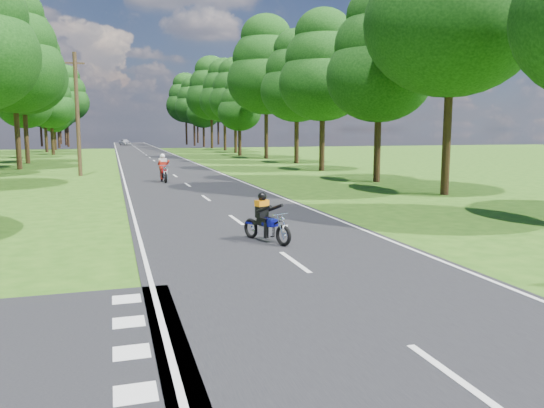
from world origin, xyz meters
name	(u,v)px	position (x,y,z in m)	size (l,w,h in m)	color
ground	(328,287)	(0.00, 0.00, 0.00)	(160.00, 160.00, 0.00)	#254F12
main_road	(150,158)	(0.00, 50.00, 0.01)	(7.00, 140.00, 0.02)	black
road_markings	(150,158)	(-0.14, 48.13, 0.02)	(7.40, 140.00, 0.01)	silver
treeline	(154,88)	(1.43, 60.06, 8.25)	(40.00, 115.35, 14.78)	black
telegraph_pole	(77,114)	(-6.00, 28.00, 4.07)	(1.20, 0.26, 8.00)	#382616
rider_near_blue	(267,217)	(-0.01, 4.29, 0.70)	(0.54, 1.63, 1.36)	#0B0C7E
rider_far_red	(163,168)	(-1.11, 22.12, 0.83)	(0.65, 1.96, 1.63)	#AA0D11
distant_car	(125,142)	(-1.40, 97.01, 0.63)	(1.44, 3.58, 1.22)	silver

